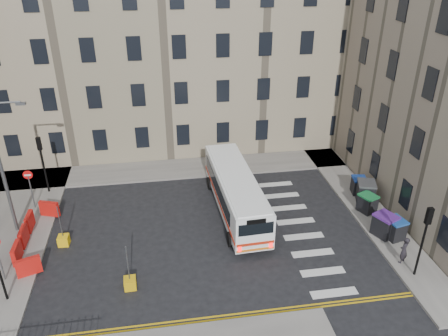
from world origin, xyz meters
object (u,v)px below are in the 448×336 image
object	(u,v)px
bollard_yellow	(64,240)
wheelie_bin_a	(395,228)
wheelie_bin_d	(366,192)
wheelie_bin_b	(385,225)
pedestrian	(404,250)
wheelie_bin_c	(367,203)
streetlamp	(1,168)
bollard_chevron	(130,283)
wheelie_bin_e	(359,185)
bus	(235,191)

from	to	relation	value
bollard_yellow	wheelie_bin_a	bearing A→B (deg)	-7.61
wheelie_bin_d	bollard_yellow	xyz separation A→B (m)	(-19.20, -1.54, -0.58)
wheelie_bin_b	wheelie_bin_a	bearing A→B (deg)	-60.04
pedestrian	wheelie_bin_c	bearing A→B (deg)	-125.04
streetlamp	wheelie_bin_d	distance (m)	22.47
wheelie_bin_d	bollard_chevron	world-z (taller)	wheelie_bin_d
wheelie_bin_d	wheelie_bin_b	bearing A→B (deg)	-80.17
wheelie_bin_e	pedestrian	xyz separation A→B (m)	(-0.80, -7.37, 0.21)
bollard_yellow	bollard_chevron	bearing A→B (deg)	-47.35
pedestrian	bollard_chevron	world-z (taller)	pedestrian
wheelie_bin_e	bollard_yellow	size ratio (longest dim) A/B	2.00
wheelie_bin_e	bollard_chevron	size ratio (longest dim) A/B	2.00
streetlamp	wheelie_bin_e	size ratio (longest dim) A/B	6.77
bus	bollard_chevron	distance (m)	9.04
bollard_yellow	bollard_chevron	world-z (taller)	same
pedestrian	bollard_chevron	distance (m)	14.55
bollard_yellow	pedestrian	bearing A→B (deg)	-14.33
wheelie_bin_a	wheelie_bin_c	bearing A→B (deg)	82.84
bus	wheelie_bin_a	bearing A→B (deg)	-29.71
wheelie_bin_c	bollard_yellow	size ratio (longest dim) A/B	2.25
wheelie_bin_b	bollard_yellow	size ratio (longest dim) A/B	2.61
bus	wheelie_bin_c	bearing A→B (deg)	-12.83
pedestrian	bollard_chevron	size ratio (longest dim) A/B	2.65
wheelie_bin_a	bollard_yellow	xyz separation A→B (m)	(-19.10, 2.55, -0.47)
wheelie_bin_e	bollard_yellow	bearing A→B (deg)	-161.52
wheelie_bin_d	wheelie_bin_c	bearing A→B (deg)	-90.88
streetlamp	wheelie_bin_a	xyz separation A→B (m)	(22.10, -4.31, -3.56)
wheelie_bin_a	wheelie_bin_b	world-z (taller)	wheelie_bin_b
wheelie_bin_b	bollard_yellow	world-z (taller)	wheelie_bin_b
wheelie_bin_d	wheelie_bin_e	world-z (taller)	wheelie_bin_d
wheelie_bin_b	bollard_yellow	distance (m)	18.77
wheelie_bin_b	bollard_chevron	bearing A→B (deg)	163.27
wheelie_bin_a	pedestrian	world-z (taller)	pedestrian
wheelie_bin_c	pedestrian	size ratio (longest dim) A/B	0.85
streetlamp	bus	world-z (taller)	streetlamp
streetlamp	wheelie_bin_c	world-z (taller)	streetlamp
wheelie_bin_a	bollard_chevron	size ratio (longest dim) A/B	2.19
streetlamp	wheelie_bin_c	size ratio (longest dim) A/B	6.03
pedestrian	wheelie_bin_d	bearing A→B (deg)	-128.04
wheelie_bin_a	bollard_chevron	xyz separation A→B (m)	(-15.19, -1.70, -0.47)
wheelie_bin_b	wheelie_bin_c	xyz separation A→B (m)	(0.16, 2.59, -0.09)
bus	wheelie_bin_c	distance (m)	8.52
bus	bollard_yellow	xyz separation A→B (m)	(-10.44, -1.88, -1.23)
wheelie_bin_d	pedestrian	xyz separation A→B (m)	(-0.77, -6.25, 0.07)
streetlamp	wheelie_bin_b	world-z (taller)	streetlamp
bus	wheelie_bin_e	size ratio (longest dim) A/B	8.23
bus	streetlamp	bearing A→B (deg)	177.95
streetlamp	bus	bearing A→B (deg)	0.53
wheelie_bin_a	wheelie_bin_e	bearing A→B (deg)	75.33
bollard_chevron	bus	bearing A→B (deg)	43.19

